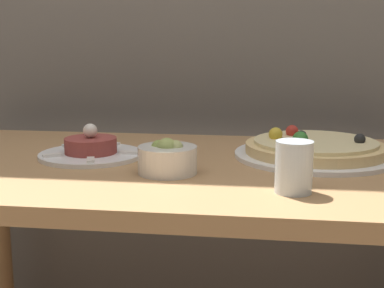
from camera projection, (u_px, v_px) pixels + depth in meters
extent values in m
cube|color=#AD7F51|center=(180.00, 170.00, 1.16)|extent=(1.29, 0.68, 0.03)
cylinder|color=#AD7F51|center=(2.00, 269.00, 1.59)|extent=(0.06, 0.06, 0.75)
cylinder|color=white|center=(315.00, 155.00, 1.20)|extent=(0.36, 0.36, 0.01)
cylinder|color=#E5C17F|center=(315.00, 148.00, 1.20)|extent=(0.31, 0.31, 0.02)
cylinder|color=beige|center=(315.00, 142.00, 1.20)|extent=(0.27, 0.27, 0.01)
sphere|color=black|center=(360.00, 139.00, 1.17)|extent=(0.02, 0.02, 0.02)
sphere|color=black|center=(301.00, 136.00, 1.21)|extent=(0.03, 0.03, 0.03)
sphere|color=#B22D23|center=(292.00, 131.00, 1.26)|extent=(0.03, 0.03, 0.03)
sphere|color=gold|center=(276.00, 134.00, 1.22)|extent=(0.03, 0.03, 0.03)
sphere|color=#387F33|center=(300.00, 139.00, 1.15)|extent=(0.03, 0.03, 0.03)
cylinder|color=white|center=(91.00, 155.00, 1.21)|extent=(0.23, 0.23, 0.01)
cylinder|color=#933D38|center=(91.00, 145.00, 1.20)|extent=(0.12, 0.12, 0.03)
sphere|color=silver|center=(90.00, 131.00, 1.20)|extent=(0.03, 0.03, 0.03)
cube|color=white|center=(129.00, 153.00, 1.19)|extent=(0.04, 0.02, 0.01)
cube|color=white|center=(113.00, 145.00, 1.28)|extent=(0.03, 0.04, 0.01)
cube|color=white|center=(69.00, 146.00, 1.27)|extent=(0.04, 0.04, 0.01)
cube|color=white|center=(52.00, 155.00, 1.17)|extent=(0.04, 0.04, 0.01)
cube|color=white|center=(91.00, 160.00, 1.12)|extent=(0.03, 0.04, 0.01)
cylinder|color=silver|center=(168.00, 160.00, 1.06)|extent=(0.12, 0.12, 0.05)
sphere|color=#8EA34C|center=(167.00, 148.00, 1.05)|extent=(0.02, 0.02, 0.02)
sphere|color=#B7BC70|center=(168.00, 148.00, 1.05)|extent=(0.04, 0.04, 0.04)
sphere|color=#8EA34C|center=(159.00, 147.00, 1.06)|extent=(0.03, 0.03, 0.03)
sphere|color=#B7BC70|center=(175.00, 148.00, 1.05)|extent=(0.03, 0.03, 0.03)
sphere|color=#A3B25B|center=(167.00, 148.00, 1.05)|extent=(0.04, 0.04, 0.04)
cylinder|color=silver|center=(294.00, 167.00, 0.92)|extent=(0.07, 0.07, 0.09)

